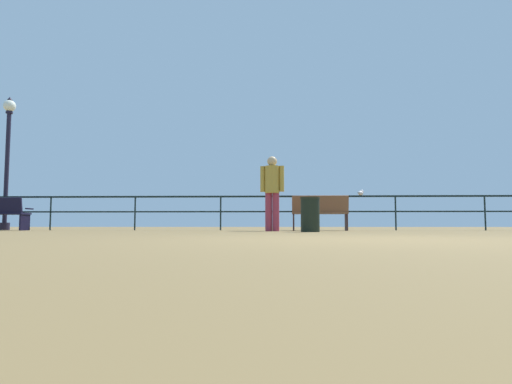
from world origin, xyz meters
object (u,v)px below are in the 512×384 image
at_px(person_by_bench, 272,188).
at_px(lamppost_left, 8,151).
at_px(bench_near_left, 320,211).
at_px(seagull_on_rail, 361,193).
at_px(trash_bin, 310,214).

bearing_deg(person_by_bench, lamppost_left, 164.70).
bearing_deg(lamppost_left, bench_near_left, -6.53).
distance_m(person_by_bench, seagull_on_rail, 3.13).
relative_size(bench_near_left, lamppost_left, 0.37).
xyz_separation_m(bench_near_left, seagull_on_rail, (1.24, 0.74, 0.54)).
xyz_separation_m(bench_near_left, lamppost_left, (-9.24, 1.06, 1.86)).
xyz_separation_m(bench_near_left, person_by_bench, (-1.27, -1.12, 0.52)).
distance_m(seagull_on_rail, trash_bin, 3.44).
xyz_separation_m(lamppost_left, trash_bin, (8.79, -3.24, -2.00)).
height_order(bench_near_left, person_by_bench, person_by_bench).
xyz_separation_m(lamppost_left, seagull_on_rail, (10.49, -0.32, -1.32)).
relative_size(bench_near_left, trash_bin, 1.99).
bearing_deg(trash_bin, person_by_bench, 127.72).
relative_size(person_by_bench, seagull_on_rail, 5.61).
bearing_deg(trash_bin, bench_near_left, 78.23).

